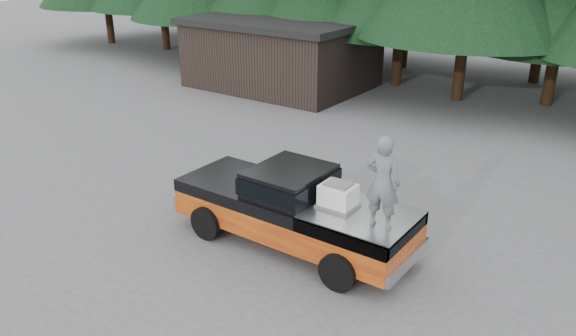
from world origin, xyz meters
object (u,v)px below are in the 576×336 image
Objects in this scene: air_compressor at (338,196)px; man_on_bed at (383,182)px; pickup_truck at (293,219)px; utility_building at (282,52)px.

man_on_bed is (1.17, -0.28, 0.73)m from air_compressor.
man_on_bed reaches higher than air_compressor.
pickup_truck is 8.22× the size of air_compressor.
air_compressor is 0.37× the size of man_on_bed.
air_compressor is at bearing -19.03° from man_on_bed.
air_compressor is at bearing -49.50° from utility_building.
air_compressor is 0.09× the size of utility_building.
pickup_truck is 15.65m from utility_building.
pickup_truck is at bearing -12.48° from man_on_bed.
man_on_bed is 17.37m from utility_building.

